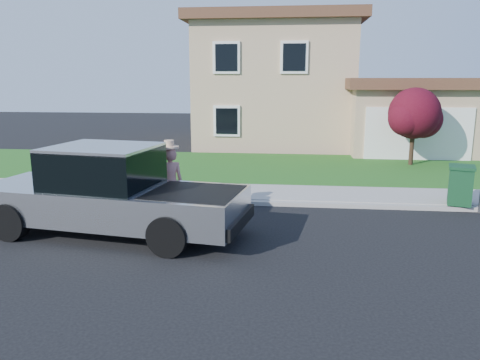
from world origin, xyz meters
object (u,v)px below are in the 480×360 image
object	(u,v)px
pickup_truck	(110,194)
ornamental_tree	(415,116)
trash_bin	(460,185)
woman	(170,182)

from	to	relation	value
pickup_truck	ornamental_tree	distance (m)	13.44
pickup_truck	trash_bin	size ratio (longest dim) A/B	6.05
ornamental_tree	trash_bin	world-z (taller)	ornamental_tree
pickup_truck	trash_bin	distance (m)	9.46
woman	trash_bin	size ratio (longest dim) A/B	1.89
woman	trash_bin	xyz separation A→B (m)	(7.84, 1.76, -0.27)
pickup_truck	woman	bearing A→B (deg)	60.75
pickup_truck	ornamental_tree	xyz separation A→B (m)	(9.20, 9.72, 1.15)
pickup_truck	trash_bin	world-z (taller)	pickup_truck
woman	trash_bin	distance (m)	8.04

